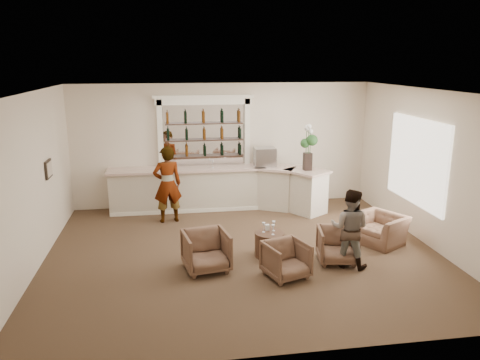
# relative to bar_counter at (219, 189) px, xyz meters

# --- Properties ---
(ground) EXTENTS (8.00, 8.00, 0.00)m
(ground) POSITION_rel_bar_counter_xyz_m (0.16, -3.00, -0.57)
(ground) COLOR brown
(ground) RESTS_ON ground
(room_shell) EXTENTS (8.04, 7.02, 3.32)m
(room_shell) POSITION_rel_bar_counter_xyz_m (0.33, -2.29, 1.77)
(room_shell) COLOR beige
(room_shell) RESTS_ON ground
(bar_counter) EXTENTS (5.72, 1.80, 1.14)m
(bar_counter) POSITION_rel_bar_counter_xyz_m (0.00, 0.00, 0.00)
(bar_counter) COLOR white
(bar_counter) RESTS_ON ground
(back_bar_alcove) EXTENTS (2.64, 0.25, 3.00)m
(back_bar_alcove) POSITION_rel_bar_counter_xyz_m (-0.34, 0.41, 1.46)
(back_bar_alcove) COLOR white
(back_bar_alcove) RESTS_ON ground
(cocktail_table) EXTENTS (0.60, 0.60, 0.50)m
(cocktail_table) POSITION_rel_bar_counter_xyz_m (0.67, -3.21, -0.32)
(cocktail_table) COLOR #472E1F
(cocktail_table) RESTS_ON ground
(sommelier) EXTENTS (0.76, 0.57, 1.89)m
(sommelier) POSITION_rel_bar_counter_xyz_m (-1.35, -0.78, 0.37)
(sommelier) COLOR gray
(sommelier) RESTS_ON ground
(guest) EXTENTS (0.94, 0.89, 1.54)m
(guest) POSITION_rel_bar_counter_xyz_m (2.07, -3.92, 0.20)
(guest) COLOR gray
(guest) RESTS_ON ground
(armchair_left) EXTENTS (0.95, 0.97, 0.76)m
(armchair_left) POSITION_rel_bar_counter_xyz_m (-0.66, -3.68, -0.19)
(armchair_left) COLOR brown
(armchair_left) RESTS_ON ground
(armchair_center) EXTENTS (0.92, 0.93, 0.67)m
(armchair_center) POSITION_rel_bar_counter_xyz_m (0.76, -4.20, -0.24)
(armchair_center) COLOR brown
(armchair_center) RESTS_ON ground
(armchair_right) EXTENTS (0.86, 0.88, 0.69)m
(armchair_right) POSITION_rel_bar_counter_xyz_m (1.92, -3.71, -0.23)
(armchair_right) COLOR brown
(armchair_right) RESTS_ON ground
(armchair_far) EXTENTS (1.24, 1.29, 0.64)m
(armchair_far) POSITION_rel_bar_counter_xyz_m (3.19, -2.91, -0.25)
(armchair_far) COLOR brown
(armchair_far) RESTS_ON ground
(espresso_machine) EXTENTS (0.56, 0.47, 0.49)m
(espresso_machine) POSITION_rel_bar_counter_xyz_m (1.23, 0.05, 0.81)
(espresso_machine) COLOR #ABAAAF
(espresso_machine) RESTS_ON bar_counter
(flower_vase) EXTENTS (0.31, 0.31, 1.18)m
(flower_vase) POSITION_rel_bar_counter_xyz_m (2.22, -0.59, 1.23)
(flower_vase) COLOR black
(flower_vase) RESTS_ON bar_counter
(wine_glass_bar_left) EXTENTS (0.07, 0.07, 0.21)m
(wine_glass_bar_left) POSITION_rel_bar_counter_xyz_m (-0.16, 0.02, 0.67)
(wine_glass_bar_left) COLOR white
(wine_glass_bar_left) RESTS_ON bar_counter
(wine_glass_bar_right) EXTENTS (0.07, 0.07, 0.21)m
(wine_glass_bar_right) POSITION_rel_bar_counter_xyz_m (0.96, 0.05, 0.67)
(wine_glass_bar_right) COLOR white
(wine_glass_bar_right) RESTS_ON bar_counter
(wine_glass_tbl_a) EXTENTS (0.07, 0.07, 0.21)m
(wine_glass_tbl_a) POSITION_rel_bar_counter_xyz_m (0.55, -3.18, 0.03)
(wine_glass_tbl_a) COLOR white
(wine_glass_tbl_a) RESTS_ON cocktail_table
(wine_glass_tbl_b) EXTENTS (0.07, 0.07, 0.21)m
(wine_glass_tbl_b) POSITION_rel_bar_counter_xyz_m (0.77, -3.13, 0.03)
(wine_glass_tbl_b) COLOR white
(wine_glass_tbl_b) RESTS_ON cocktail_table
(wine_glass_tbl_c) EXTENTS (0.07, 0.07, 0.21)m
(wine_glass_tbl_c) POSITION_rel_bar_counter_xyz_m (0.71, -3.34, 0.03)
(wine_glass_tbl_c) COLOR white
(wine_glass_tbl_c) RESTS_ON cocktail_table
(napkin_holder) EXTENTS (0.08, 0.08, 0.12)m
(napkin_holder) POSITION_rel_bar_counter_xyz_m (0.65, -3.07, -0.01)
(napkin_holder) COLOR silver
(napkin_holder) RESTS_ON cocktail_table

